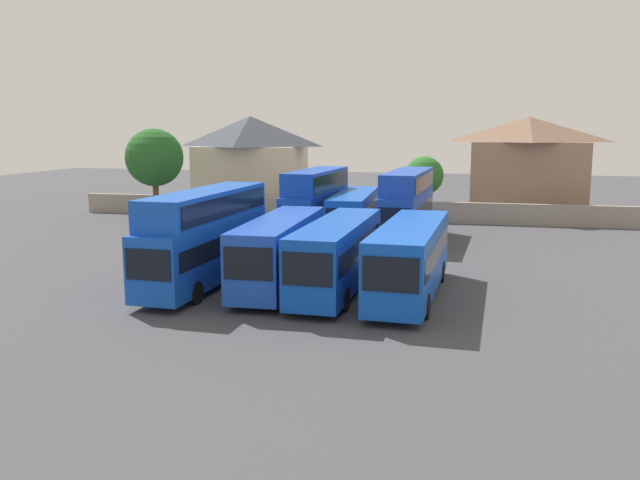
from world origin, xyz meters
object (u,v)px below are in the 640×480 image
(house_terrace_left, at_px, (251,162))
(tree_left_of_lot, at_px, (424,176))
(house_terrace_centre, at_px, (527,166))
(bus_6, at_px, (354,212))
(bus_5, at_px, (316,200))
(bus_7, at_px, (407,201))
(bus_3, at_px, (338,252))
(bus_4, at_px, (410,256))
(bus_1, at_px, (206,232))
(bus_2, at_px, (280,248))
(tree_behind_wall, at_px, (154,158))

(house_terrace_left, bearing_deg, tree_left_of_lot, -11.29)
(house_terrace_centre, bearing_deg, bus_6, -130.02)
(bus_5, xyz_separation_m, bus_7, (6.68, 0.39, 0.00))
(bus_5, relative_size, bus_6, 0.91)
(tree_left_of_lot, bearing_deg, bus_3, -94.76)
(bus_3, bearing_deg, tree_left_of_lot, 176.77)
(bus_6, height_order, bus_7, bus_7)
(house_terrace_centre, bearing_deg, bus_4, -103.63)
(house_terrace_centre, xyz_separation_m, tree_left_of_lot, (-9.07, -3.70, -0.79))
(bus_1, xyz_separation_m, bus_3, (6.91, 0.17, -0.77))
(bus_4, distance_m, bus_5, 17.98)
(bus_2, height_order, bus_3, bus_2)
(bus_7, relative_size, house_terrace_left, 1.03)
(bus_5, height_order, tree_left_of_lot, tree_left_of_lot)
(bus_5, xyz_separation_m, tree_left_of_lot, (7.06, 12.48, 1.00))
(bus_3, height_order, bus_5, bus_5)
(bus_2, height_order, bus_6, bus_2)
(bus_1, bearing_deg, bus_5, 174.41)
(bus_3, relative_size, bus_6, 1.02)
(bus_3, bearing_deg, bus_4, 86.52)
(tree_behind_wall, bearing_deg, bus_6, -19.23)
(bus_3, distance_m, tree_left_of_lot, 28.22)
(bus_2, relative_size, bus_4, 0.95)
(bus_2, distance_m, tree_behind_wall, 28.94)
(bus_6, bearing_deg, bus_4, 16.79)
(bus_5, relative_size, tree_behind_wall, 1.28)
(bus_1, xyz_separation_m, bus_4, (10.53, -0.15, -0.76))
(bus_1, xyz_separation_m, bus_2, (3.88, 0.35, -0.75))
(bus_3, distance_m, house_terrace_centre, 33.85)
(bus_1, bearing_deg, bus_3, 93.73)
(tree_behind_wall, bearing_deg, bus_4, -42.84)
(bus_2, xyz_separation_m, bus_5, (-1.69, 15.40, 0.80))
(bus_3, relative_size, bus_5, 1.12)
(bus_3, height_order, house_terrace_centre, house_terrace_centre)
(bus_2, height_order, house_terrace_centre, house_terrace_centre)
(bus_7, relative_size, house_terrace_centre, 1.03)
(bus_1, height_order, bus_6, bus_1)
(bus_2, relative_size, bus_6, 0.98)
(bus_6, bearing_deg, bus_1, -19.34)
(bus_3, relative_size, bus_7, 1.06)
(bus_1, distance_m, bus_3, 6.95)
(bus_5, distance_m, bus_7, 6.69)
(bus_2, height_order, bus_5, bus_5)
(bus_5, height_order, tree_behind_wall, tree_behind_wall)
(bus_3, xyz_separation_m, tree_left_of_lot, (2.34, 28.06, 1.82))
(house_terrace_centre, bearing_deg, bus_7, -120.90)
(bus_5, bearing_deg, bus_1, -4.07)
(bus_4, bearing_deg, tree_left_of_lot, -174.56)
(bus_4, bearing_deg, bus_5, -149.47)
(bus_4, relative_size, bus_5, 1.13)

